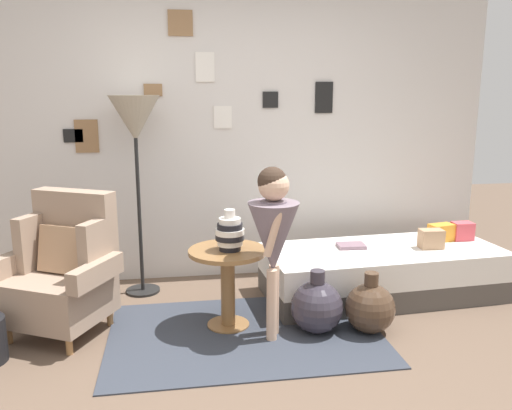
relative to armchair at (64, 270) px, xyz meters
name	(u,v)px	position (x,y,z in m)	size (l,w,h in m)	color
ground_plane	(256,387)	(1.19, -0.94, -0.44)	(12.00, 12.00, 0.00)	brown
gallery_wall	(221,131)	(1.19, 1.01, 0.86)	(4.80, 0.12, 2.60)	silver
rug	(245,334)	(1.22, -0.27, -0.43)	(1.86, 1.24, 0.01)	#333842
armchair	(64,270)	(0.00, 0.00, 0.00)	(0.90, 0.82, 0.97)	#9E7042
daybed	(382,272)	(2.43, 0.26, -0.24)	(1.95, 0.92, 0.40)	#4C4742
pillow_head	(462,231)	(3.19, 0.40, 0.04)	(0.17, 0.12, 0.15)	#D64C56
pillow_mid	(441,233)	(3.00, 0.40, 0.03)	(0.21, 0.12, 0.15)	orange
pillow_back	(431,239)	(2.81, 0.21, 0.04)	(0.19, 0.12, 0.15)	tan
side_table	(228,272)	(1.12, -0.12, -0.03)	(0.54, 0.54, 0.57)	olive
vase_striped	(230,233)	(1.14, -0.14, 0.25)	(0.20, 0.20, 0.29)	black
floor_lamp	(135,125)	(0.48, 0.65, 0.95)	(0.40, 0.40, 1.62)	black
person_child	(273,230)	(1.40, -0.34, 0.32)	(0.34, 0.34, 1.17)	#D8AD8E
book_on_daybed	(351,246)	(2.18, 0.33, -0.02)	(0.22, 0.16, 0.03)	slate
demijohn_near	(317,307)	(1.72, -0.31, -0.25)	(0.36, 0.36, 0.45)	#332D38
demijohn_far	(370,308)	(2.08, -0.37, -0.26)	(0.35, 0.35, 0.43)	#473323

